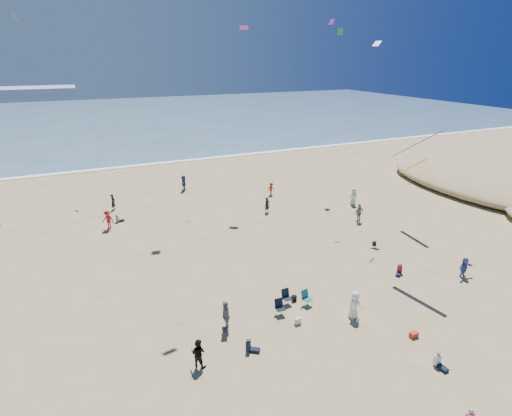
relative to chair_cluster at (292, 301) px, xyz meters
name	(u,v)px	position (x,y,z in m)	size (l,w,h in m)	color
ground	(288,396)	(-3.49, -5.95, -0.50)	(220.00, 220.00, 0.00)	tan
ocean	(106,118)	(-3.49, 89.05, -0.47)	(220.00, 100.00, 0.06)	#476B84
surf_line	(137,166)	(-3.49, 39.05, -0.46)	(220.00, 1.20, 0.08)	white
standing_flyers	(245,241)	(0.39, 8.39, 0.36)	(34.79, 40.41, 1.89)	black
seated_group	(304,301)	(0.81, -0.18, -0.08)	(18.39, 29.92, 0.84)	white
chair_cluster	(292,301)	(0.00, 0.00, 0.00)	(2.68, 1.44, 1.00)	black
white_tote	(298,321)	(-0.43, -1.53, -0.30)	(0.35, 0.20, 0.40)	silver
black_backpack	(294,298)	(0.51, 0.62, -0.31)	(0.30, 0.22, 0.38)	black
cooler	(414,335)	(4.89, -5.19, -0.35)	(0.45, 0.30, 0.30)	#B43219
navy_bag	(374,243)	(10.51, 4.91, -0.33)	(0.28, 0.18, 0.34)	black
kites_aloft	(310,54)	(5.26, 7.74, 14.27)	(43.67, 43.45, 30.61)	#FF601A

